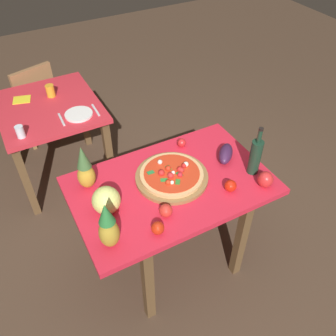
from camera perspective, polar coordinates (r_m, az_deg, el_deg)
The scene contains 22 objects.
ground_plane at distance 2.87m, azimuth 0.42°, elevation -13.46°, with size 10.00×10.00×0.00m, color #4C3828.
display_table at distance 2.34m, azimuth 0.50°, elevation -4.20°, with size 1.26×0.80×0.78m.
background_table at distance 3.21m, azimuth -18.17°, elevation 7.57°, with size 0.81×0.88×0.78m.
dining_chair at distance 3.86m, azimuth -20.62°, elevation 10.23°, with size 0.50×0.50×0.85m.
pizza_board at distance 2.30m, azimuth 0.59°, elevation -1.43°, with size 0.47×0.47×0.03m, color olive.
pizza at distance 2.28m, azimuth 0.61°, elevation -0.93°, with size 0.41×0.41×0.06m.
wine_bottle at distance 2.33m, azimuth 13.73°, elevation 1.86°, with size 0.08×0.08×0.35m.
pineapple_left at distance 1.89m, azimuth -9.50°, elevation -9.29°, with size 0.11×0.11×0.32m.
pineapple_right at distance 2.22m, azimuth -13.07°, elevation -0.21°, with size 0.11×0.11×0.31m.
melon at distance 2.09m, azimuth -9.81°, elevation -5.08°, with size 0.17×0.17×0.17m, color #D9E273.
bell_pepper at distance 2.31m, azimuth 15.24°, elevation -1.77°, with size 0.10×0.10×0.11m, color red.
eggplant at distance 2.45m, azimuth 9.16°, elevation 2.26°, with size 0.20×0.09×0.09m, color #3C1D41.
tomato_at_corner at distance 2.24m, azimuth 9.92°, elevation -2.81°, with size 0.08×0.08×0.08m, color red.
tomato_beside_pepper at distance 1.99m, azimuth -1.65°, elevation -9.53°, with size 0.07×0.07×0.07m, color red.
tomato_by_bottle at distance 2.53m, azimuth 2.18°, elevation 4.05°, with size 0.06×0.06×0.06m, color red.
tomato_near_board at distance 2.07m, azimuth -0.35°, elevation -6.79°, with size 0.08×0.08×0.08m, color red.
drinking_glass_juice at distance 3.23m, azimuth -18.22°, elevation 11.60°, with size 0.07×0.07×0.10m, color orange.
drinking_glass_water at distance 2.82m, azimuth -22.48°, elevation 5.36°, with size 0.06×0.06×0.09m, color silver.
dinner_plate at distance 2.94m, azimuth -14.02°, elevation 8.30°, with size 0.22×0.22×0.02m, color white.
fork_utensil at distance 2.93m, azimuth -16.61°, elevation 7.41°, with size 0.02×0.18×0.01m, color silver.
knife_utensil at distance 2.97m, azimuth -11.45°, elevation 9.04°, with size 0.02×0.18×0.01m, color silver.
napkin_folded at distance 3.29m, azimuth -22.25°, elevation 10.04°, with size 0.14×0.12×0.01m, color yellow.
Camera 1 is at (-0.78, -1.40, 2.39)m, focal length 38.28 mm.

